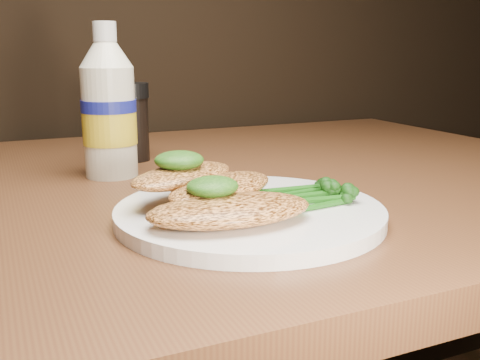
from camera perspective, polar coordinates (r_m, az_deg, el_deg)
name	(u,v)px	position (r m, az deg, el deg)	size (l,w,h in m)	color
plate	(250,213)	(0.55, 1.00, -3.37)	(0.26, 0.26, 0.01)	white
chicken_front	(230,210)	(0.49, -1.01, -3.07)	(0.15, 0.08, 0.02)	#F09A4C
chicken_mid	(221,187)	(0.54, -1.91, -0.76)	(0.13, 0.07, 0.02)	#F09A4C
chicken_back	(183,176)	(0.56, -5.87, 0.44)	(0.13, 0.06, 0.02)	#F09A4C
pesto_front	(212,187)	(0.50, -2.83, -0.67)	(0.05, 0.04, 0.02)	black
pesto_back	(179,160)	(0.55, -6.24, 2.02)	(0.05, 0.04, 0.02)	black
broccolini_bundle	(296,193)	(0.56, 5.75, -1.34)	(0.12, 0.09, 0.02)	#1A5813
mayo_bottle	(108,101)	(0.74, -13.31, 7.88)	(0.07, 0.07, 0.20)	#ECE7C8
pepper_grinder	(134,122)	(0.84, -10.81, 5.82)	(0.05, 0.05, 0.11)	black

